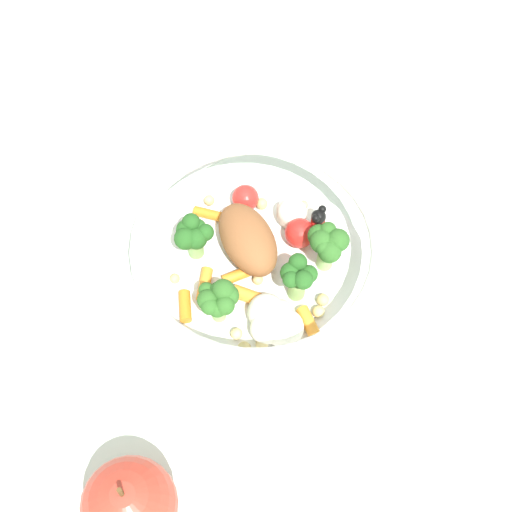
# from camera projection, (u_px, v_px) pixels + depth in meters

# --- Properties ---
(ground_plane) EXTENTS (2.40, 2.40, 0.00)m
(ground_plane) POSITION_uv_depth(u_px,v_px,m) (257.00, 263.00, 0.67)
(ground_plane) COLOR silver
(food_container) EXTENTS (0.22, 0.22, 0.06)m
(food_container) POSITION_uv_depth(u_px,v_px,m) (259.00, 258.00, 0.64)
(food_container) COLOR white
(food_container) RESTS_ON ground_plane
(loose_apple) EXTENTS (0.07, 0.07, 0.08)m
(loose_apple) POSITION_uv_depth(u_px,v_px,m) (130.00, 505.00, 0.52)
(loose_apple) COLOR #BC3828
(loose_apple) RESTS_ON ground_plane
(folded_napkin) EXTENTS (0.15, 0.14, 0.01)m
(folded_napkin) POSITION_uv_depth(u_px,v_px,m) (210.00, 115.00, 0.76)
(folded_napkin) COLOR white
(folded_napkin) RESTS_ON ground_plane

